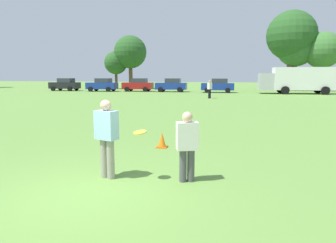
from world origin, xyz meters
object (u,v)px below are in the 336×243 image
Objects in this scene: player_defender at (187,143)px; traffic_cone at (162,140)px; parked_car_center at (138,85)px; parked_car_mid_right at (172,85)px; bystander_sideline_watcher at (210,88)px; player_thrower at (107,134)px; parked_car_mid_left at (102,85)px; parked_car_near_left at (65,84)px; box_truck at (297,79)px; frisbee at (140,132)px; parked_car_near_right at (218,85)px.

player_defender reaches higher than traffic_cone.
parked_car_mid_right is (4.84, -0.06, 0.00)m from parked_car_center.
bystander_sideline_watcher is at bearing -59.31° from parked_car_mid_right.
player_thrower is at bearing -78.89° from parked_car_mid_right.
parked_car_mid_right reaches higher than player_thrower.
player_thrower is at bearing -63.50° from parked_car_mid_left.
player_defender is at bearing -61.04° from parked_car_mid_left.
parked_car_center is at bearing 13.99° from parked_car_mid_left.
parked_car_mid_right is at bearing -0.66° from parked_car_center.
traffic_cone is 37.94m from parked_car_near_left.
box_truck is at bearing 46.29° from bystander_sideline_watcher.
bystander_sideline_watcher is at bearing 92.18° from traffic_cone.
parked_car_near_right reaches higher than frisbee.
parked_car_center is at bearing 136.16° from bystander_sideline_watcher.
parked_car_mid_right reaches higher than frisbee.
parked_car_mid_left is at bearing -1.88° from parked_car_near_left.
box_truck is (15.79, -0.80, 0.83)m from parked_car_mid_right.
parked_car_center is 4.84m from parked_car_mid_right.
frisbee is 0.06× the size of parked_car_mid_right.
parked_car_near_right is (-0.41, 33.87, -0.03)m from player_thrower.
parked_car_center reaches higher than player_defender.
player_defender is 33.74m from parked_car_near_right.
parked_car_center is (4.90, 1.22, 0.00)m from parked_car_mid_left.
player_defender is at bearing -64.96° from traffic_cone.
player_defender is 0.17× the size of box_truck.
parked_car_mid_right is 6.31m from parked_car_near_right.
player_thrower is 36.87m from parked_car_mid_left.
parked_car_mid_right is at bearing 120.69° from bystander_sideline_watcher.
parked_car_mid_right reaches higher than traffic_cone.
frisbee is at bearing -83.52° from traffic_cone.
player_defender is at bearing -86.41° from parked_car_near_right.
parked_car_mid_left reaches higher than frisbee.
bystander_sideline_watcher is (-9.45, -9.89, -0.77)m from box_truck.
parked_car_center and parked_car_near_right have the same top height.
parked_car_mid_left is at bearing 117.53° from frisbee.
parked_car_near_right is (-2.11, 33.68, 0.10)m from player_defender.
bystander_sideline_watcher is at bearing -133.71° from box_truck.
player_defender is at bearing 6.57° from player_thrower.
parked_car_near_left is 0.50× the size of box_truck.
bystander_sideline_watcher is (6.34, -10.69, 0.06)m from parked_car_mid_right.
frisbee is 23.51m from bystander_sideline_watcher.
player_thrower is 23.48m from bystander_sideline_watcher.
traffic_cone is at bearing -60.69° from parked_car_mid_left.
parked_car_near_left is at bearing -178.25° from parked_car_near_right.
player_thrower is 0.39× the size of parked_car_near_right.
frisbee is 0.06× the size of parked_car_mid_left.
bystander_sideline_watcher reaches higher than traffic_cone.
parked_car_near_left is at bearing 178.12° from parked_car_mid_left.
box_truck reaches higher than player_defender.
player_thrower is 3.07m from traffic_cone.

